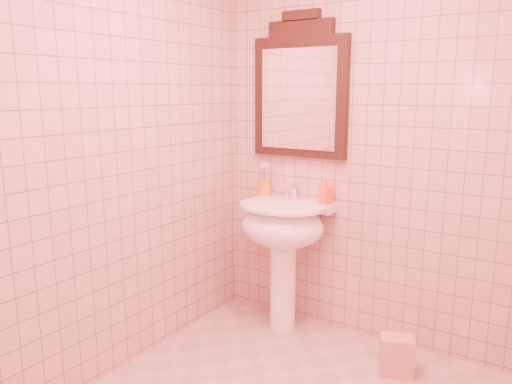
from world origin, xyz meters
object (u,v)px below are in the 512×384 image
Objects in this scene: pedestal_sink at (283,234)px; soap_dispenser at (326,192)px; towel at (397,356)px; mirror at (300,91)px; toothbrush_cup at (265,188)px.

soap_dispenser is (0.23, 0.15, 0.28)m from pedestal_sink.
soap_dispenser is at bearing 34.17° from pedestal_sink.
towel is at bearing -8.44° from soap_dispenser.
towel is (0.82, -0.33, -1.46)m from mirror.
pedestal_sink is 4.23× the size of toothbrush_cup.
pedestal_sink is at bearing 170.96° from towel.
soap_dispenser reaches higher than pedestal_sink.
towel is (1.06, -0.29, -0.81)m from toothbrush_cup.
mirror is 0.67m from soap_dispenser.
pedestal_sink is at bearing -128.88° from soap_dispenser.
mirror is at bearing -175.12° from soap_dispenser.
pedestal_sink is 0.93× the size of mirror.
toothbrush_cup is 1.26× the size of soap_dispenser.
mirror reaches higher than towel.
mirror is at bearing 90.00° from pedestal_sink.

